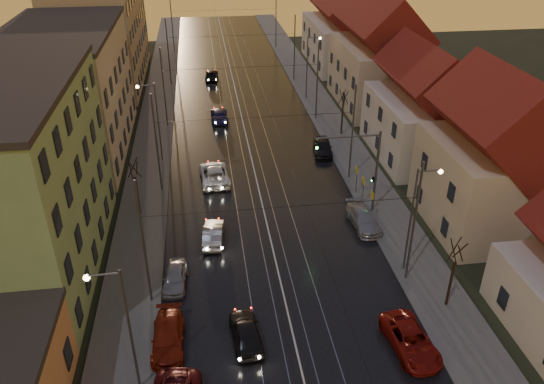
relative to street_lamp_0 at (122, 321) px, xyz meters
name	(u,v)px	position (x,y,z in m)	size (l,w,h in m)	color
road	(242,119)	(9.10, 38.00, -4.87)	(16.00, 120.00, 0.04)	black
sidewalk_left	(156,123)	(-0.90, 38.00, -4.81)	(4.00, 120.00, 0.15)	#4C4C4C
sidewalk_right	(325,115)	(19.10, 38.00, -4.81)	(4.00, 120.00, 0.15)	#4C4C4C
tram_rail_0	(223,120)	(6.90, 38.00, -4.83)	(0.06, 120.00, 0.03)	gray
tram_rail_1	(236,119)	(8.33, 38.00, -4.83)	(0.06, 120.00, 0.03)	gray
tram_rail_2	(249,119)	(9.87, 38.00, -4.83)	(0.06, 120.00, 0.03)	gray
tram_rail_3	(261,118)	(11.30, 38.00, -4.83)	(0.06, 120.00, 0.03)	gray
apartment_left_1	(7,187)	(-8.40, 12.00, 1.61)	(10.00, 18.00, 13.00)	#749760
apartment_left_2	(69,94)	(-8.40, 32.00, 1.11)	(10.00, 20.00, 12.00)	#BBAC90
apartment_left_3	(102,29)	(-8.40, 56.00, 2.11)	(10.00, 24.00, 14.00)	#9E8A66
house_right_1	(493,163)	(26.10, 13.00, 0.56)	(8.67, 10.20, 10.80)	#C2B095
house_right_2	(425,111)	(26.10, 26.00, -0.24)	(9.18, 12.24, 9.20)	beige
house_right_3	(379,58)	(26.10, 41.00, 0.92)	(9.18, 14.28, 11.50)	#C2B095
house_right_4	(341,31)	(26.10, 59.00, 0.16)	(9.18, 16.32, 10.00)	beige
catenary_pole_l_1	(144,245)	(0.50, 7.00, -0.39)	(0.16, 0.16, 9.00)	#595B60
catenary_pole_r_1	(414,224)	(17.70, 7.00, -0.39)	(0.16, 0.16, 9.00)	#595B60
catenary_pole_l_2	(157,144)	(0.50, 22.00, -0.39)	(0.16, 0.16, 9.00)	#595B60
catenary_pole_r_2	(352,133)	(17.70, 22.00, -0.39)	(0.16, 0.16, 9.00)	#595B60
catenary_pole_l_3	(164,88)	(0.50, 37.00, -0.39)	(0.16, 0.16, 9.00)	#595B60
catenary_pole_r_3	(317,82)	(17.70, 37.00, -0.39)	(0.16, 0.16, 9.00)	#595B60
catenary_pole_l_4	(168,53)	(0.50, 52.00, -0.39)	(0.16, 0.16, 9.00)	#595B60
catenary_pole_r_4	(295,48)	(17.70, 52.00, -0.39)	(0.16, 0.16, 9.00)	#595B60
catenary_pole_l_5	(172,24)	(0.50, 70.00, -0.39)	(0.16, 0.16, 9.00)	#595B60
catenary_pole_r_5	(276,21)	(17.70, 70.00, -0.39)	(0.16, 0.16, 9.00)	#595B60
street_lamp_0	(122,321)	(0.00, 0.00, 0.00)	(1.75, 0.32, 8.00)	#595B60
street_lamp_1	(416,210)	(18.21, 8.00, 0.00)	(1.75, 0.32, 8.00)	#595B60
street_lamp_2	(154,115)	(0.00, 28.00, 0.00)	(1.75, 0.32, 8.00)	#595B60
street_lamp_3	(310,61)	(18.21, 44.00, 0.00)	(1.75, 0.32, 8.00)	#595B60
traffic_light_mast	(365,162)	(17.10, 16.00, -0.29)	(5.30, 0.32, 7.20)	#595B60
bare_tree_0	(137,189)	(-1.09, 18.00, -2.40)	(1.09, 1.09, 5.11)	black
bare_tree_1	(452,275)	(19.31, 4.00, -2.40)	(1.09, 1.09, 5.11)	black
bare_tree_2	(342,113)	(19.51, 32.00, -2.40)	(1.09, 1.09, 5.11)	black
driving_car_0	(246,332)	(6.28, 2.69, -4.19)	(1.65, 4.09, 1.40)	black
driving_car_1	(213,234)	(4.78, 13.39, -4.22)	(1.42, 4.07, 1.34)	#949499
driving_car_2	(214,174)	(5.26, 23.09, -4.13)	(2.52, 5.46, 1.52)	silver
driving_car_3	(219,115)	(6.45, 38.03, -4.19)	(1.95, 4.79, 1.39)	#161842
driving_car_4	(212,75)	(6.14, 53.72, -4.14)	(1.76, 4.36, 1.49)	black
parked_left_2	(168,337)	(1.73, 2.97, -4.23)	(1.83, 4.51, 1.31)	maroon
parked_left_3	(175,277)	(2.00, 8.54, -4.25)	(1.50, 3.73, 1.27)	#9B9BA0
parked_right_0	(411,340)	(15.66, 0.78, -4.22)	(2.21, 4.79, 1.33)	maroon
parked_right_1	(364,219)	(16.70, 13.87, -4.21)	(1.89, 4.64, 1.35)	#A3A4A9
parked_right_2	(323,147)	(16.42, 27.58, -4.14)	(1.76, 4.38, 1.49)	black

